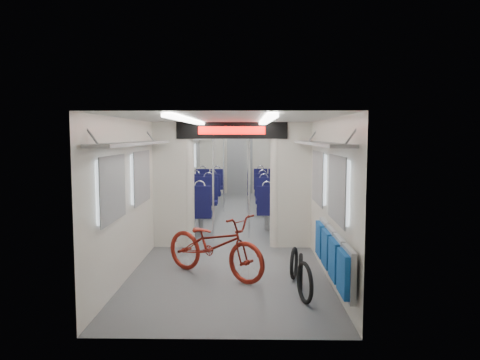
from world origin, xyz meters
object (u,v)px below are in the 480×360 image
(bike_hoop_b, at_px, (301,274))
(flip_bench, at_px, (333,254))
(stanchion_near_right, at_px, (249,181))
(seat_bay_near_left, at_px, (194,201))
(bike_hoop_c, at_px, (294,265))
(stanchion_far_left, at_px, (224,169))
(seat_bay_near_right, at_px, (275,200))
(bicycle, at_px, (215,245))
(seat_bay_far_left, at_px, (207,186))
(bike_hoop_a, at_px, (305,285))
(stanchion_far_right, at_px, (247,170))
(stanchion_near_left, at_px, (213,182))
(seat_bay_far_right, at_px, (269,186))

(bike_hoop_b, bearing_deg, flip_bench, -40.41)
(flip_bench, xyz_separation_m, stanchion_near_right, (-1.04, 3.51, 0.57))
(seat_bay_near_left, bearing_deg, bike_hoop_c, -64.80)
(stanchion_near_right, bearing_deg, stanchion_far_left, 101.83)
(flip_bench, distance_m, bike_hoop_c, 0.98)
(bike_hoop_b, height_order, seat_bay_near_right, seat_bay_near_right)
(bicycle, relative_size, seat_bay_far_left, 0.87)
(bike_hoop_b, xyz_separation_m, seat_bay_near_right, (-0.06, 4.83, 0.31))
(bike_hoop_c, bearing_deg, seat_bay_near_right, 90.28)
(bike_hoop_a, bearing_deg, stanchion_far_left, 101.10)
(bike_hoop_a, height_order, bike_hoop_b, bike_hoop_a)
(flip_bench, bearing_deg, seat_bay_near_left, 115.32)
(flip_bench, xyz_separation_m, seat_bay_near_left, (-2.29, 4.84, -0.02))
(seat_bay_near_left, distance_m, stanchion_far_right, 2.31)
(stanchion_near_left, bearing_deg, bike_hoop_b, -65.00)
(bike_hoop_c, bearing_deg, seat_bay_far_right, 90.16)
(bicycle, relative_size, stanchion_far_left, 0.77)
(bike_hoop_c, bearing_deg, seat_bay_far_left, 104.28)
(bicycle, distance_m, stanchion_near_left, 2.43)
(bike_hoop_b, bearing_deg, seat_bay_near_right, 90.69)
(stanchion_near_right, bearing_deg, seat_bay_far_right, 82.63)
(bike_hoop_c, height_order, stanchion_near_left, stanchion_near_left)
(bicycle, distance_m, seat_bay_far_left, 7.35)
(seat_bay_far_left, bearing_deg, bike_hoop_c, -75.72)
(seat_bay_near_right, height_order, stanchion_far_right, stanchion_far_right)
(bike_hoop_a, bearing_deg, seat_bay_near_right, 90.60)
(bike_hoop_a, bearing_deg, seat_bay_far_right, 90.37)
(bicycle, relative_size, stanchion_near_right, 0.77)
(bike_hoop_c, height_order, stanchion_far_left, stanchion_far_left)
(stanchion_far_right, bearing_deg, flip_bench, -80.89)
(stanchion_far_right, bearing_deg, seat_bay_far_left, 128.23)
(bicycle, bearing_deg, flip_bench, -85.26)
(seat_bay_near_right, relative_size, seat_bay_far_right, 0.99)
(seat_bay_near_left, bearing_deg, stanchion_far_left, 73.20)
(seat_bay_far_right, distance_m, stanchion_near_left, 5.27)
(bike_hoop_c, relative_size, seat_bay_near_right, 0.23)
(flip_bench, relative_size, seat_bay_near_right, 1.04)
(bicycle, bearing_deg, stanchion_near_right, 24.80)
(flip_bench, distance_m, stanchion_near_right, 3.71)
(stanchion_far_left, bearing_deg, stanchion_near_right, -78.17)
(seat_bay_far_right, relative_size, stanchion_near_right, 0.90)
(seat_bay_near_right, relative_size, stanchion_near_left, 0.89)
(bike_hoop_b, bearing_deg, seat_bay_far_left, 103.64)
(bike_hoop_a, height_order, stanchion_far_right, stanchion_far_right)
(bicycle, relative_size, bike_hoop_b, 3.52)
(bike_hoop_a, bearing_deg, stanchion_near_left, 111.91)
(bicycle, bearing_deg, stanchion_near_left, 40.60)
(bike_hoop_b, height_order, stanchion_far_left, stanchion_far_left)
(seat_bay_near_right, bearing_deg, bicycle, -105.03)
(seat_bay_far_right, relative_size, stanchion_near_left, 0.90)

